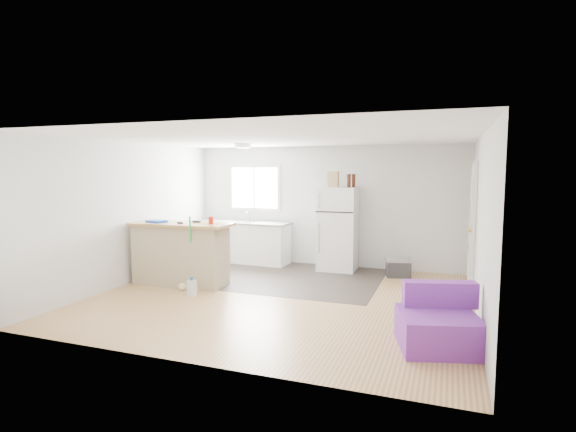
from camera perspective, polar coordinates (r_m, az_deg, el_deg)
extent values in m
cube|color=#A27444|center=(6.94, -0.86, -10.32)|extent=(5.50, 5.00, 0.01)
cube|color=white|center=(6.68, -0.89, 9.90)|extent=(5.50, 5.00, 0.01)
cube|color=silver|center=(9.07, 4.75, 1.25)|extent=(5.50, 0.01, 2.40)
cube|color=silver|center=(4.48, -12.35, -3.68)|extent=(5.50, 0.01, 2.40)
cube|color=silver|center=(8.09, -19.39, 0.37)|extent=(0.01, 5.00, 2.40)
cube|color=silver|center=(6.28, 23.28, -1.29)|extent=(0.01, 5.00, 2.40)
cube|color=#2D2721|center=(8.32, -2.48, -7.53)|extent=(4.05, 2.50, 0.00)
cube|color=white|center=(9.57, -4.26, 3.59)|extent=(1.18, 0.04, 0.98)
cube|color=white|center=(9.55, -4.31, 3.59)|extent=(1.05, 0.01, 0.85)
cube|color=white|center=(9.54, -4.32, 3.58)|extent=(0.03, 0.02, 0.85)
cube|color=white|center=(7.84, 22.38, -1.27)|extent=(0.05, 0.82, 2.03)
cube|color=white|center=(7.84, 22.45, -1.24)|extent=(0.03, 0.92, 2.10)
sphere|color=gold|center=(7.52, 22.13, -1.67)|extent=(0.07, 0.07, 0.07)
cylinder|color=white|center=(8.25, -5.78, 8.84)|extent=(0.30, 0.30, 0.07)
cube|color=white|center=(9.46, -5.43, -3.40)|extent=(1.89, 0.65, 0.82)
cube|color=slate|center=(9.40, -5.45, -0.82)|extent=(1.94, 0.69, 0.04)
cube|color=silver|center=(9.37, -5.53, -0.84)|extent=(0.53, 0.42, 0.06)
cube|color=#BCAE88|center=(7.80, -13.49, -4.84)|extent=(1.58, 0.61, 1.00)
cube|color=tan|center=(7.70, -13.39, -1.02)|extent=(1.73, 0.71, 0.05)
cube|color=white|center=(8.69, 6.38, -1.62)|extent=(0.73, 0.68, 1.60)
cube|color=black|center=(8.33, 5.86, 0.50)|extent=(0.71, 0.03, 0.02)
cube|color=silver|center=(8.38, 3.99, 1.98)|extent=(0.03, 0.02, 0.29)
cube|color=silver|center=(8.46, 3.96, -2.79)|extent=(0.03, 0.02, 0.56)
cube|color=#303032|center=(8.42, 13.82, -6.56)|extent=(0.48, 0.38, 0.28)
cube|color=gray|center=(8.39, 13.85, -5.42)|extent=(0.50, 0.40, 0.06)
cube|color=purple|center=(5.28, 18.50, -13.69)|extent=(0.99, 0.96, 0.38)
cube|color=purple|center=(5.46, 18.70, -9.36)|extent=(0.84, 0.40, 0.29)
cube|color=silver|center=(7.15, -12.13, -8.93)|extent=(0.14, 0.11, 0.24)
cylinder|color=#1752A7|center=(7.11, -12.15, -7.81)|extent=(0.05, 0.05, 0.05)
cylinder|color=green|center=(7.41, -12.18, -4.43)|extent=(0.18, 0.30, 1.17)
sphere|color=beige|center=(7.50, -13.31, -8.75)|extent=(0.13, 0.13, 0.13)
cylinder|color=red|center=(7.43, -9.76, -0.55)|extent=(0.10, 0.10, 0.12)
cube|color=blue|center=(7.88, -16.32, -0.65)|extent=(0.33, 0.27, 0.04)
cube|color=black|center=(7.70, -11.55, -0.70)|extent=(0.14, 0.06, 0.03)
cube|color=black|center=(7.59, -13.54, -0.86)|extent=(0.11, 0.06, 0.03)
cube|color=tan|center=(8.56, 5.77, 4.66)|extent=(0.21, 0.11, 0.30)
cylinder|color=#361509|center=(8.46, 7.74, 4.46)|extent=(0.07, 0.07, 0.25)
cylinder|color=#361509|center=(8.55, 8.33, 4.46)|extent=(0.07, 0.07, 0.25)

